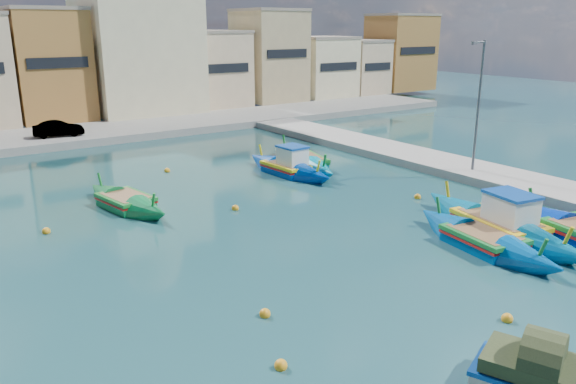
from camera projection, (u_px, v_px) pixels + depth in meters
name	position (u px, v px, depth m)	size (l,w,h in m)	color
ground	(293.00, 290.00, 19.40)	(160.00, 160.00, 0.00)	#164443
east_quay	(574.00, 196.00, 29.23)	(4.00, 70.00, 0.50)	gray
north_quay	(58.00, 137.00, 44.42)	(80.00, 8.00, 0.60)	gray
north_townhouses	(107.00, 67.00, 52.53)	(83.20, 7.87, 10.19)	#CCB28D
church_block	(136.00, 29.00, 53.88)	(10.00, 10.00, 19.10)	beige
quay_street_lamp	(478.00, 105.00, 32.47)	(1.18, 0.16, 8.00)	#595B60
luzzu_turquoise_cabin	(499.00, 226.00, 24.51)	(3.81, 9.87, 3.10)	#006A97
luzzu_blue_cabin	(288.00, 168.00, 34.50)	(2.43, 7.95, 2.78)	#003FA8
luzzu_cyan_mid	(303.00, 163.00, 36.22)	(4.11, 9.31, 2.68)	#00819F
luzzu_green	(126.00, 203.00, 28.10)	(3.09, 7.43, 2.27)	#0A7137
luzzu_cyan_south	(483.00, 242.00, 23.01)	(3.03, 8.02, 2.43)	#0054A1
tender_near	(540.00, 378.00, 13.77)	(2.70, 3.49, 1.53)	beige
mooring_buoys	(261.00, 239.00, 23.87)	(17.66, 23.68, 0.36)	#F9A11A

